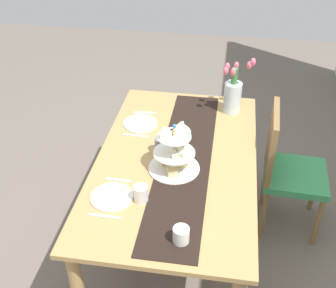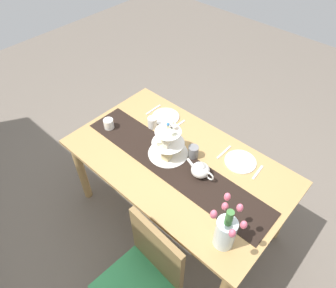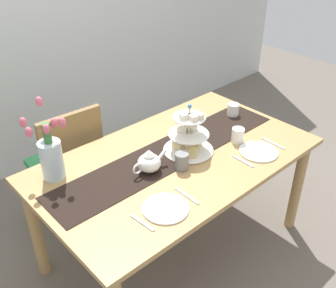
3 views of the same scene
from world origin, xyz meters
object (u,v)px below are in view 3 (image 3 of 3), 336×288
Objects in this scene: dinner_plate_left at (166,208)px; knife_left at (187,196)px; fork_right at (243,161)px; tiered_cake_stand at (189,137)px; teapot at (149,162)px; dinner_plate_right at (259,152)px; knife_right at (273,143)px; mug_grey at (182,161)px; fork_left at (142,223)px; chair_left at (68,161)px; dining_table at (176,171)px; tulip_vase at (51,154)px; cream_jug at (233,110)px; mug_white_text at (238,135)px.

knife_left is at bearing 0.00° from dinner_plate_left.
tiered_cake_stand is at bearing 117.22° from fork_right.
tiered_cake_stand is 0.31m from teapot.
fork_right is at bearing 180.00° from dinner_plate_right.
knife_right is 0.63m from mug_grey.
fork_left is 1.03m from knife_right.
knife_right is (0.89, 0.00, -0.00)m from dinner_plate_left.
dinner_plate_left reaches higher than knife_right.
dining_table is at bearing -64.29° from chair_left.
tiered_cake_stand is at bearing -58.11° from chair_left.
knife_left is (-0.20, -0.29, 0.10)m from dining_table.
knife_left is at bearing 180.00° from fork_right.
knife_right is (0.29, 0.00, 0.00)m from fork_right.
tiered_cake_stand is 1.32× the size of dinner_plate_right.
dinner_plate_left is at bearing -65.98° from tulip_vase.
dining_table is 0.67m from cream_jug.
chair_left reaches higher than fork_left.
tiered_cake_stand is at bearing -23.24° from tulip_vase.
mug_white_text is at bearing 12.20° from dinner_plate_left.
knife_left is at bearing 0.00° from fork_left.
dining_table is at bearing 40.07° from dinner_plate_left.
mug_grey is (-0.60, 0.19, 0.05)m from knife_right.
mug_grey is at bearing 52.26° from knife_left.
cream_jug is 0.42m from knife_right.
teapot is 0.67m from dinner_plate_right.
fork_right is 0.22m from mug_white_text.
mug_white_text is at bearing 132.95° from knife_right.
dinner_plate_left is (0.27, -0.60, -0.14)m from tulip_vase.
mug_white_text is (0.39, -0.13, 0.15)m from dining_table.
fork_left and knife_right have the same top height.
tulip_vase is (-0.28, -0.40, 0.38)m from chair_left.
mug_grey is (-0.06, -0.10, 0.15)m from dining_table.
cream_jug is 0.50× the size of knife_right.
dining_table is at bearing -26.48° from tulip_vase.
dinner_plate_right is (0.40, -0.29, 0.10)m from dining_table.
tulip_vase is 1.85× the size of dinner_plate_right.
tulip_vase reaches higher than knife_right.
teapot is 2.51× the size of mug_grey.
tiered_cake_stand is 0.34m from fork_right.
tiered_cake_stand is 2.03× the size of fork_left.
knife_right is at bearing -104.38° from cream_jug.
knife_left is (0.29, 0.00, 0.00)m from fork_left.
dinner_plate_left is 1.35× the size of knife_right.
chair_left is at bearing 100.74° from teapot.
mug_grey is (-0.16, -0.10, -0.05)m from tiered_cake_stand.
knife_left is at bearing -135.90° from tiered_cake_stand.
cream_jug reaches higher than fork_right.
knife_right is (1.16, -0.60, -0.14)m from tulip_vase.
dining_table is 0.73m from tulip_vase.
mug_grey reaches higher than dinner_plate_left.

